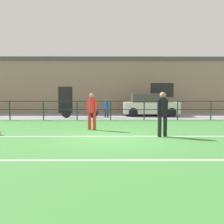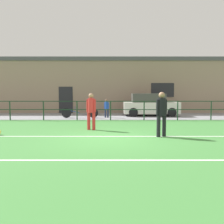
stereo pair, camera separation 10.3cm
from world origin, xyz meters
TOP-DOWN VIEW (x-y plane):
  - ground at (0.00, 0.00)m, footprint 60.00×44.00m
  - field_line_touchline at (0.00, 0.44)m, footprint 36.00×0.11m
  - field_line_hash at (0.00, -2.91)m, footprint 36.00×0.11m
  - pavement_strip at (0.00, 8.50)m, footprint 48.00×5.00m
  - perimeter_fence at (0.00, 6.00)m, footprint 36.07×0.07m
  - clubhouse_facade at (-0.00, 12.20)m, footprint 28.00×2.56m
  - player_goalkeeper at (1.94, 0.39)m, footprint 0.43×0.29m
  - player_striker at (-0.83, 2.12)m, footprint 0.43×0.28m
  - spectator_child at (-0.27, 7.39)m, footprint 0.31×0.21m
  - parked_car_red at (2.76, 8.76)m, footprint 3.80×1.93m
  - bicycle_parked_0 at (-1.99, 7.20)m, footprint 2.36×0.04m
  - trash_bin_0 at (-1.38, 9.20)m, footprint 0.56×0.47m

SIDE VIEW (x-z plane):
  - ground at x=0.00m, z-range -0.04..0.00m
  - field_line_touchline at x=0.00m, z-range 0.00..0.00m
  - field_line_hash at x=0.00m, z-range 0.00..0.00m
  - pavement_strip at x=0.00m, z-range 0.00..0.02m
  - bicycle_parked_0 at x=-1.99m, z-range -0.01..0.72m
  - trash_bin_0 at x=-1.38m, z-range 0.02..1.05m
  - spectator_child at x=-0.27m, z-range 0.10..1.29m
  - perimeter_fence at x=0.00m, z-range 0.17..1.32m
  - parked_car_red at x=2.76m, z-range -0.02..1.54m
  - player_striker at x=-0.83m, z-range 0.11..1.73m
  - player_goalkeeper at x=1.94m, z-range 0.11..1.79m
  - clubhouse_facade at x=0.00m, z-range 0.01..4.45m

